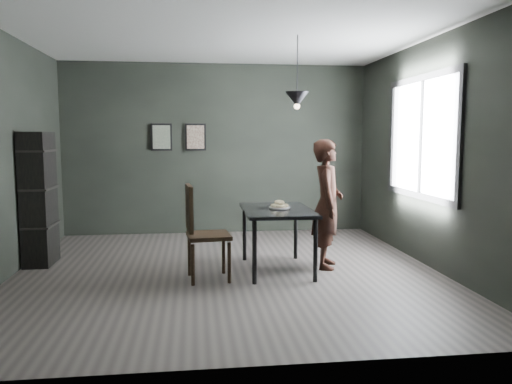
{
  "coord_description": "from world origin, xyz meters",
  "views": [
    {
      "loc": [
        -0.38,
        -5.82,
        1.61
      ],
      "look_at": [
        0.35,
        0.05,
        0.95
      ],
      "focal_mm": 35.0,
      "sensor_mm": 36.0,
      "label": 1
    }
  ],
  "objects": [
    {
      "name": "cafe_table",
      "position": [
        0.6,
        0.0,
        0.67
      ],
      "size": [
        0.8,
        1.2,
        0.75
      ],
      "color": "black",
      "rests_on": "ground"
    },
    {
      "name": "shelf_unit",
      "position": [
        -2.32,
        0.66,
        0.83
      ],
      "size": [
        0.32,
        0.56,
        1.67
      ],
      "primitive_type": "cube",
      "rotation": [
        0.0,
        0.0,
        -0.0
      ],
      "color": "black",
      "rests_on": "ground"
    },
    {
      "name": "white_plate",
      "position": [
        0.63,
        0.01,
        0.76
      ],
      "size": [
        0.23,
        0.23,
        0.01
      ],
      "primitive_type": "cylinder",
      "color": "white",
      "rests_on": "cafe_table"
    },
    {
      "name": "ceiling",
      "position": [
        0.0,
        0.0,
        2.8
      ],
      "size": [
        5.0,
        5.0,
        0.02
      ],
      "color": "silver",
      "rests_on": "ground"
    },
    {
      "name": "framed_print_left",
      "position": [
        -0.9,
        2.47,
        1.6
      ],
      "size": [
        0.34,
        0.04,
        0.44
      ],
      "color": "black",
      "rests_on": "ground"
    },
    {
      "name": "pendant_lamp",
      "position": [
        0.85,
        0.1,
        2.05
      ],
      "size": [
        0.28,
        0.28,
        0.86
      ],
      "color": "black",
      "rests_on": "ground"
    },
    {
      "name": "woman",
      "position": [
        1.23,
        0.07,
        0.79
      ],
      "size": [
        0.52,
        0.66,
        1.58
      ],
      "primitive_type": "imported",
      "rotation": [
        0.0,
        0.0,
        1.3
      ],
      "color": "black",
      "rests_on": "ground"
    },
    {
      "name": "window_assembly",
      "position": [
        2.47,
        0.2,
        1.6
      ],
      "size": [
        0.04,
        1.96,
        1.56
      ],
      "color": "white",
      "rests_on": "ground"
    },
    {
      "name": "ground",
      "position": [
        0.0,
        0.0,
        0.0
      ],
      "size": [
        5.0,
        5.0,
        0.0
      ],
      "primitive_type": "plane",
      "color": "#383330",
      "rests_on": "ground"
    },
    {
      "name": "framed_print_right",
      "position": [
        -0.35,
        2.47,
        1.6
      ],
      "size": [
        0.34,
        0.04,
        0.44
      ],
      "color": "black",
      "rests_on": "ground"
    },
    {
      "name": "back_wall",
      "position": [
        0.0,
        2.5,
        1.4
      ],
      "size": [
        5.0,
        0.1,
        2.8
      ],
      "primitive_type": "cube",
      "color": "black",
      "rests_on": "ground"
    },
    {
      "name": "wood_chair",
      "position": [
        -0.33,
        -0.3,
        0.61
      ],
      "size": [
        0.51,
        0.51,
        1.08
      ],
      "rotation": [
        0.0,
        0.0,
        0.1
      ],
      "color": "black",
      "rests_on": "ground"
    },
    {
      "name": "donut_pile",
      "position": [
        0.63,
        0.01,
        0.79
      ],
      "size": [
        0.22,
        0.22,
        0.09
      ],
      "rotation": [
        0.0,
        0.0,
        0.06
      ],
      "color": "#F1E7BB",
      "rests_on": "white_plate"
    }
  ]
}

